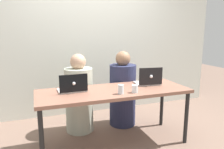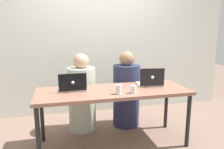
% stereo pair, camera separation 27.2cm
% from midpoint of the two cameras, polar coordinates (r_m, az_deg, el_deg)
% --- Properties ---
extents(ground_plane, '(12.00, 12.00, 0.00)m').
position_cam_midpoint_polar(ground_plane, '(2.98, -2.29, -17.56)').
color(ground_plane, '#785F51').
extents(back_wall, '(4.87, 0.10, 2.38)m').
position_cam_midpoint_polar(back_wall, '(3.85, -8.15, 7.58)').
color(back_wall, silver).
rests_on(back_wall, ground).
extents(desk, '(1.87, 0.68, 0.72)m').
position_cam_midpoint_polar(desk, '(2.72, -2.40, -5.32)').
color(desk, '#885A47').
rests_on(desk, ground).
extents(person_on_left, '(0.46, 0.46, 1.13)m').
position_cam_midpoint_polar(person_on_left, '(3.19, -11.03, -5.97)').
color(person_on_left, '#B0B8A3').
rests_on(person_on_left, ground).
extents(person_on_right, '(0.47, 0.47, 1.14)m').
position_cam_midpoint_polar(person_on_right, '(3.35, 0.46, -4.79)').
color(person_on_right, '#272C4B').
rests_on(person_on_right, ground).
extents(laptop_back_right, '(0.35, 0.31, 0.25)m').
position_cam_midpoint_polar(laptop_back_right, '(2.96, 6.88, -1.67)').
color(laptop_back_right, silver).
rests_on(laptop_back_right, desk).
extents(laptop_back_left, '(0.34, 0.27, 0.23)m').
position_cam_midpoint_polar(laptop_back_left, '(2.67, -13.17, -3.42)').
color(laptop_back_left, silver).
rests_on(laptop_back_left, desk).
extents(water_glass_right, '(0.07, 0.07, 0.09)m').
position_cam_midpoint_polar(water_glass_right, '(2.57, 2.95, -3.93)').
color(water_glass_right, white).
rests_on(water_glass_right, desk).
extents(water_glass_center, '(0.07, 0.07, 0.11)m').
position_cam_midpoint_polar(water_glass_center, '(2.52, -0.80, -4.10)').
color(water_glass_center, silver).
rests_on(water_glass_center, desk).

